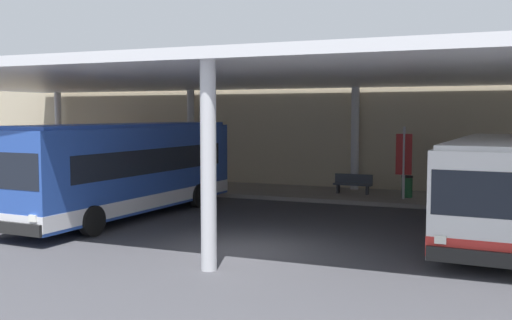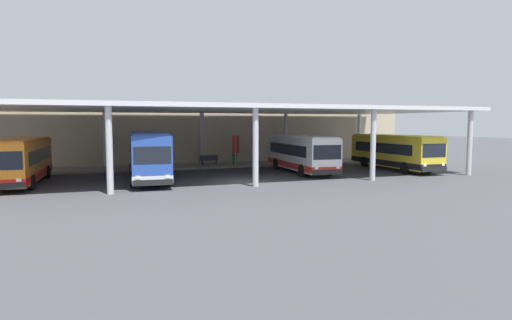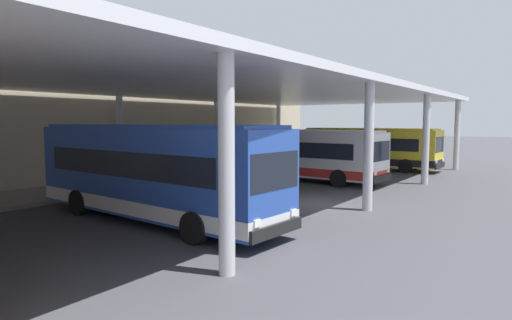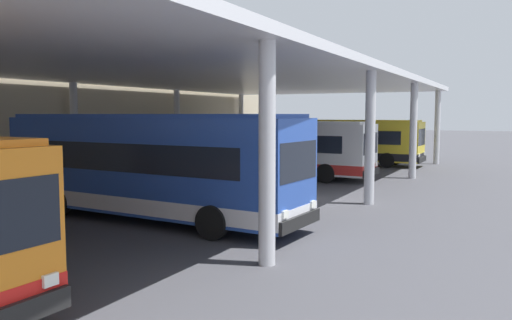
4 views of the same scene
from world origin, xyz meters
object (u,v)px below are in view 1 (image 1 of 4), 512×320
Objects in this scene: bench_waiting at (353,184)px; bus_second_bay at (128,169)px; trash_bin at (407,186)px; bus_middle_bay at (496,187)px; banner_sign at (404,158)px.

bus_second_bay is at bearing -128.37° from bench_waiting.
bus_second_bay is 11.69× the size of trash_bin.
bench_waiting is 1.84× the size of trash_bin.
bus_second_bay reaches higher than bus_middle_bay.
bus_middle_bay is 7.67m from banner_sign.
bench_waiting is at bearing 174.26° from trash_bin.
trash_bin is at bearing 83.40° from banner_sign.
bus_second_bay is 3.58× the size of banner_sign.
banner_sign is (-3.85, 6.63, 0.32)m from bus_middle_bay.
banner_sign is (9.18, 7.61, 0.14)m from bus_second_bay.
bench_waiting is 2.55m from trash_bin.
banner_sign is at bearing 120.11° from bus_middle_bay.
bus_second_bay is 1.08× the size of bus_middle_bay.
banner_sign is at bearing 39.65° from bus_second_bay.
bench_waiting is (6.72, 8.49, -1.18)m from bus_second_bay.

